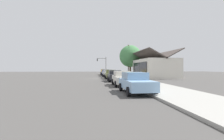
{
  "coord_description": "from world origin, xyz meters",
  "views": [
    {
      "loc": [
        33.28,
        -0.42,
        1.94
      ],
      "look_at": [
        -0.32,
        3.2,
        1.53
      ],
      "focal_mm": 29.0,
      "sensor_mm": 36.0,
      "label": 1
    }
  ],
  "objects_px": {
    "shade_tree": "(130,56)",
    "car_mustard": "(104,72)",
    "traffic_light_main": "(102,63)",
    "car_charcoal": "(115,76)",
    "car_navy": "(106,72)",
    "fire_hydrant_red": "(119,76)",
    "car_olive": "(111,74)",
    "car_skyblue": "(136,82)",
    "car_silver": "(108,73)",
    "car_ivory": "(122,78)",
    "utility_pole_wooden": "(128,60)"
  },
  "relations": [
    {
      "from": "car_silver",
      "to": "utility_pole_wooden",
      "type": "bearing_deg",
      "value": 128.99
    },
    {
      "from": "car_navy",
      "to": "car_skyblue",
      "type": "distance_m",
      "value": 30.4
    },
    {
      "from": "car_navy",
      "to": "traffic_light_main",
      "type": "relative_size",
      "value": 0.86
    },
    {
      "from": "car_mustard",
      "to": "car_skyblue",
      "type": "relative_size",
      "value": 1.0
    },
    {
      "from": "car_navy",
      "to": "car_skyblue",
      "type": "height_order",
      "value": "same"
    },
    {
      "from": "car_charcoal",
      "to": "car_skyblue",
      "type": "height_order",
      "value": "same"
    },
    {
      "from": "car_mustard",
      "to": "traffic_light_main",
      "type": "relative_size",
      "value": 0.94
    },
    {
      "from": "shade_tree",
      "to": "car_mustard",
      "type": "bearing_deg",
      "value": -137.26
    },
    {
      "from": "car_navy",
      "to": "fire_hydrant_red",
      "type": "xyz_separation_m",
      "value": [
        12.96,
        1.44,
        -0.32
      ]
    },
    {
      "from": "car_silver",
      "to": "shade_tree",
      "type": "distance_m",
      "value": 9.21
    },
    {
      "from": "car_navy",
      "to": "car_charcoal",
      "type": "height_order",
      "value": "same"
    },
    {
      "from": "fire_hydrant_red",
      "to": "car_skyblue",
      "type": "bearing_deg",
      "value": -4.32
    },
    {
      "from": "car_silver",
      "to": "fire_hydrant_red",
      "type": "relative_size",
      "value": 6.75
    },
    {
      "from": "car_mustard",
      "to": "fire_hydrant_red",
      "type": "distance_m",
      "value": 19.46
    },
    {
      "from": "car_navy",
      "to": "fire_hydrant_red",
      "type": "relative_size",
      "value": 6.3
    },
    {
      "from": "traffic_light_main",
      "to": "car_skyblue",
      "type": "bearing_deg",
      "value": 0.48
    },
    {
      "from": "fire_hydrant_red",
      "to": "car_mustard",
      "type": "bearing_deg",
      "value": -175.66
    },
    {
      "from": "shade_tree",
      "to": "car_charcoal",
      "type": "bearing_deg",
      "value": -18.69
    },
    {
      "from": "car_ivory",
      "to": "utility_pole_wooden",
      "type": "height_order",
      "value": "utility_pole_wooden"
    },
    {
      "from": "car_skyblue",
      "to": "utility_pole_wooden",
      "type": "height_order",
      "value": "utility_pole_wooden"
    },
    {
      "from": "shade_tree",
      "to": "car_navy",
      "type": "bearing_deg",
      "value": -91.7
    },
    {
      "from": "shade_tree",
      "to": "utility_pole_wooden",
      "type": "relative_size",
      "value": 1.0
    },
    {
      "from": "car_olive",
      "to": "car_silver",
      "type": "bearing_deg",
      "value": -178.89
    },
    {
      "from": "car_charcoal",
      "to": "shade_tree",
      "type": "xyz_separation_m",
      "value": [
        -17.91,
        6.06,
        3.98
      ]
    },
    {
      "from": "car_navy",
      "to": "car_silver",
      "type": "relative_size",
      "value": 0.93
    },
    {
      "from": "fire_hydrant_red",
      "to": "shade_tree",
      "type": "bearing_deg",
      "value": 160.02
    },
    {
      "from": "car_silver",
      "to": "car_charcoal",
      "type": "bearing_deg",
      "value": -2.42
    },
    {
      "from": "car_olive",
      "to": "car_skyblue",
      "type": "xyz_separation_m",
      "value": [
        18.35,
        0.11,
        0.0
      ]
    },
    {
      "from": "car_silver",
      "to": "car_olive",
      "type": "height_order",
      "value": "same"
    },
    {
      "from": "shade_tree",
      "to": "utility_pole_wooden",
      "type": "height_order",
      "value": "shade_tree"
    },
    {
      "from": "car_silver",
      "to": "utility_pole_wooden",
      "type": "height_order",
      "value": "utility_pole_wooden"
    },
    {
      "from": "car_mustard",
      "to": "car_charcoal",
      "type": "bearing_deg",
      "value": 0.96
    },
    {
      "from": "car_ivory",
      "to": "car_mustard",
      "type": "bearing_deg",
      "value": -179.34
    },
    {
      "from": "car_silver",
      "to": "car_charcoal",
      "type": "xyz_separation_m",
      "value": [
        12.27,
        0.04,
        0.0
      ]
    },
    {
      "from": "car_ivory",
      "to": "car_skyblue",
      "type": "height_order",
      "value": "same"
    },
    {
      "from": "car_skyblue",
      "to": "utility_pole_wooden",
      "type": "xyz_separation_m",
      "value": [
        -29.42,
        5.32,
        3.11
      ]
    },
    {
      "from": "car_charcoal",
      "to": "car_ivory",
      "type": "xyz_separation_m",
      "value": [
        6.55,
        0.01,
        -0.0
      ]
    },
    {
      "from": "car_charcoal",
      "to": "shade_tree",
      "type": "relative_size",
      "value": 0.64
    },
    {
      "from": "shade_tree",
      "to": "utility_pole_wooden",
      "type": "bearing_deg",
      "value": -38.93
    },
    {
      "from": "car_olive",
      "to": "shade_tree",
      "type": "height_order",
      "value": "shade_tree"
    },
    {
      "from": "car_olive",
      "to": "car_skyblue",
      "type": "height_order",
      "value": "same"
    },
    {
      "from": "car_mustard",
      "to": "car_silver",
      "type": "bearing_deg",
      "value": 0.92
    },
    {
      "from": "traffic_light_main",
      "to": "car_charcoal",
      "type": "bearing_deg",
      "value": 0.49
    },
    {
      "from": "car_ivory",
      "to": "shade_tree",
      "type": "relative_size",
      "value": 0.64
    },
    {
      "from": "car_skyblue",
      "to": "utility_pole_wooden",
      "type": "distance_m",
      "value": 30.06
    },
    {
      "from": "car_silver",
      "to": "shade_tree",
      "type": "height_order",
      "value": "shade_tree"
    },
    {
      "from": "shade_tree",
      "to": "traffic_light_main",
      "type": "xyz_separation_m",
      "value": [
        -10.76,
        -6.3,
        -1.31
      ]
    },
    {
      "from": "car_navy",
      "to": "utility_pole_wooden",
      "type": "bearing_deg",
      "value": 77.52
    },
    {
      "from": "car_skyblue",
      "to": "traffic_light_main",
      "type": "bearing_deg",
      "value": 179.44
    },
    {
      "from": "car_olive",
      "to": "utility_pole_wooden",
      "type": "height_order",
      "value": "utility_pole_wooden"
    }
  ]
}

